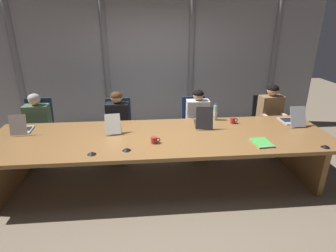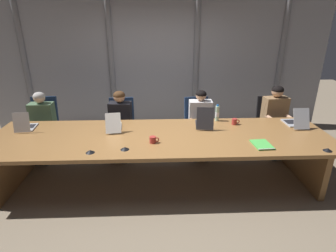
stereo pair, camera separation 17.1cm
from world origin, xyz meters
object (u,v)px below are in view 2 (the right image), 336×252
office_chair_left_mid (123,133)px  spiral_notepad (262,145)px  laptop_right_mid (295,122)px  conference_mic_left_side (328,150)px  laptop_left_end (26,126)px  person_left_end (41,122)px  person_right_mid (276,116)px  laptop_center (204,123)px  office_chair_right_mid (269,130)px  person_left_mid (120,120)px  water_bottle_primary (217,113)px  conference_mic_right_side (125,148)px  conference_mic_middle (90,151)px  office_chair_left_end (45,133)px  office_chair_center (198,131)px  coffee_mug_near (153,140)px  laptop_left_mid (114,125)px  person_center (201,120)px  coffee_mug_far (235,122)px

office_chair_left_mid → spiral_notepad: bearing=50.3°
laptop_right_mid → conference_mic_left_side: 0.86m
laptop_left_end → person_left_end: 0.60m
laptop_right_mid → person_right_mid: size_ratio=0.38×
laptop_right_mid → person_right_mid: person_right_mid is taller
laptop_center → person_left_end: (-2.65, 0.57, -0.16)m
laptop_center → laptop_left_end: bearing=96.0°
office_chair_left_mid → office_chair_right_mid: bearing=85.9°
person_left_mid → water_bottle_primary: (1.58, -0.33, 0.22)m
person_left_mid → conference_mic_right_side: person_left_mid is taller
laptop_center → person_right_mid: person_right_mid is taller
person_left_end → conference_mic_middle: 1.77m
laptop_center → spiral_notepad: bearing=-130.8°
office_chair_left_end → conference_mic_middle: (1.17, -1.53, 0.40)m
laptop_left_end → office_chair_center: laptop_left_end is taller
office_chair_center → conference_mic_middle: (-1.55, -1.52, 0.41)m
office_chair_right_mid → conference_mic_right_side: office_chair_right_mid is taller
coffee_mug_near → office_chair_right_mid: bearing=31.2°
laptop_center → laptop_left_mid: bearing=97.1°
water_bottle_primary → coffee_mug_near: water_bottle_primary is taller
conference_mic_right_side → spiral_notepad: 1.75m
laptop_center → person_right_mid: bearing=-61.2°
coffee_mug_near → conference_mic_left_side: 2.18m
person_right_mid → conference_mic_right_side: (-2.48, -1.30, 0.08)m
laptop_center → person_left_end: bearing=83.7°
laptop_center → office_chair_right_mid: (1.34, 0.73, -0.46)m
laptop_right_mid → coffee_mug_near: bearing=103.5°
laptop_left_mid → office_chair_center: 1.63m
person_center → conference_mic_left_side: person_center is taller
laptop_right_mid → spiral_notepad: laptop_right_mid is taller
conference_mic_middle → laptop_center: bearing=27.5°
water_bottle_primary → laptop_left_end: bearing=-175.1°
coffee_mug_far → laptop_right_mid: bearing=-4.6°
conference_mic_middle → spiral_notepad: 2.17m
person_left_mid → spiral_notepad: (1.98, -1.25, 0.10)m
laptop_right_mid → coffee_mug_near: 2.22m
laptop_left_mid → person_center: size_ratio=0.41×
laptop_right_mid → person_left_mid: (-2.73, 0.58, -0.15)m
office_chair_right_mid → coffee_mug_far: bearing=-46.7°
conference_mic_left_side → conference_mic_middle: 2.91m
office_chair_left_mid → water_bottle_primary: water_bottle_primary is taller
person_left_end → person_right_mid: size_ratio=0.94×
person_center → conference_mic_left_side: bearing=44.9°
coffee_mug_far → conference_mic_middle: bearing=-156.8°
laptop_left_mid → office_chair_left_mid: laptop_left_mid is taller
coffee_mug_far → conference_mic_middle: coffee_mug_far is taller
person_left_mid → conference_mic_middle: 1.38m
water_bottle_primary → spiral_notepad: size_ratio=0.83×
office_chair_center → person_right_mid: person_right_mid is taller
office_chair_left_end → person_center: 2.75m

